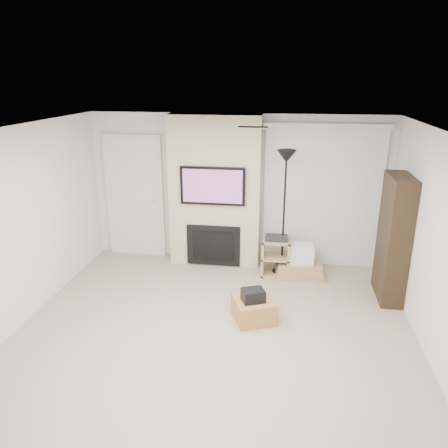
# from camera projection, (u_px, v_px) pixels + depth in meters

# --- Properties ---
(floor) EXTENTS (5.00, 5.50, 0.00)m
(floor) POSITION_uv_depth(u_px,v_px,m) (209.00, 347.00, 5.19)
(floor) COLOR tan
(floor) RESTS_ON ground
(ceiling) EXTENTS (5.00, 5.50, 0.00)m
(ceiling) POSITION_uv_depth(u_px,v_px,m) (206.00, 135.00, 4.39)
(ceiling) COLOR white
(ceiling) RESTS_ON wall_back
(wall_back) EXTENTS (5.00, 0.00, 2.50)m
(wall_back) POSITION_uv_depth(u_px,v_px,m) (238.00, 189.00, 7.36)
(wall_back) COLOR silver
(wall_back) RESTS_ON ground
(hvac_vent) EXTENTS (0.35, 0.18, 0.01)m
(hvac_vent) POSITION_uv_depth(u_px,v_px,m) (253.00, 127.00, 5.08)
(hvac_vent) COLOR silver
(hvac_vent) RESTS_ON ceiling
(ottoman) EXTENTS (0.65, 0.65, 0.30)m
(ottoman) POSITION_uv_depth(u_px,v_px,m) (254.00, 309.00, 5.74)
(ottoman) COLOR #B0773A
(ottoman) RESTS_ON floor
(black_bag) EXTENTS (0.34, 0.31, 0.16)m
(black_bag) POSITION_uv_depth(u_px,v_px,m) (253.00, 295.00, 5.63)
(black_bag) COLOR black
(black_bag) RESTS_ON ottoman
(fireplace_wall) EXTENTS (1.50, 0.47, 2.50)m
(fireplace_wall) POSITION_uv_depth(u_px,v_px,m) (215.00, 192.00, 7.22)
(fireplace_wall) COLOR beige
(fireplace_wall) RESTS_ON floor
(entry_door) EXTENTS (1.02, 0.11, 2.14)m
(entry_door) POSITION_uv_depth(u_px,v_px,m) (135.00, 197.00, 7.64)
(entry_door) COLOR silver
(entry_door) RESTS_ON floor
(vertical_blinds) EXTENTS (1.98, 0.10, 2.37)m
(vertical_blinds) POSITION_uv_depth(u_px,v_px,m) (322.00, 192.00, 7.11)
(vertical_blinds) COLOR silver
(vertical_blinds) RESTS_ON floor
(floor_lamp) EXTENTS (0.30, 0.30, 2.02)m
(floor_lamp) POSITION_uv_depth(u_px,v_px,m) (286.00, 178.00, 6.65)
(floor_lamp) COLOR black
(floor_lamp) RESTS_ON floor
(av_stand) EXTENTS (0.45, 0.38, 0.66)m
(av_stand) POSITION_uv_depth(u_px,v_px,m) (276.00, 254.00, 7.01)
(av_stand) COLOR tan
(av_stand) RESTS_ON floor
(box_stack) EXTENTS (0.79, 0.62, 0.51)m
(box_stack) POSITION_uv_depth(u_px,v_px,m) (299.00, 264.00, 7.04)
(box_stack) COLOR tan
(box_stack) RESTS_ON floor
(bookshelf) EXTENTS (0.30, 0.80, 1.80)m
(bookshelf) POSITION_uv_depth(u_px,v_px,m) (393.00, 239.00, 6.12)
(bookshelf) COLOR black
(bookshelf) RESTS_ON floor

